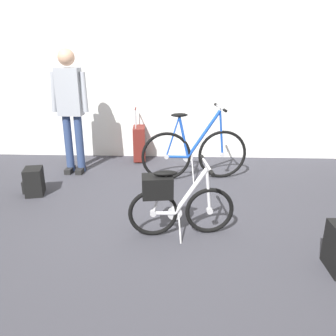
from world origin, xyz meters
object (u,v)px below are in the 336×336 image
object	(u,v)px
display_bike_left	(195,153)
handbag_on_floor	(34,182)
visitor_near_wall	(70,104)
folding_bike_foreground	(174,200)
rolling_suitcase	(139,143)

from	to	relation	value
display_bike_left	handbag_on_floor	xyz separation A→B (m)	(-1.96, -0.62, -0.21)
display_bike_left	visitor_near_wall	size ratio (longest dim) A/B	0.84
folding_bike_foreground	handbag_on_floor	size ratio (longest dim) A/B	2.99
rolling_suitcase	display_bike_left	bearing A→B (deg)	-43.10
display_bike_left	handbag_on_floor	world-z (taller)	display_bike_left
visitor_near_wall	folding_bike_foreground	bearing A→B (deg)	-49.83
visitor_near_wall	rolling_suitcase	xyz separation A→B (m)	(0.86, 0.56, -0.69)
rolling_suitcase	folding_bike_foreground	bearing A→B (deg)	-75.27
handbag_on_floor	folding_bike_foreground	bearing A→B (deg)	-27.12
visitor_near_wall	handbag_on_floor	world-z (taller)	visitor_near_wall
folding_bike_foreground	handbag_on_floor	distance (m)	1.94
folding_bike_foreground	handbag_on_floor	world-z (taller)	folding_bike_foreground
folding_bike_foreground	display_bike_left	distance (m)	1.52
folding_bike_foreground	rolling_suitcase	world-z (taller)	rolling_suitcase
handbag_on_floor	rolling_suitcase	bearing A→B (deg)	51.49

